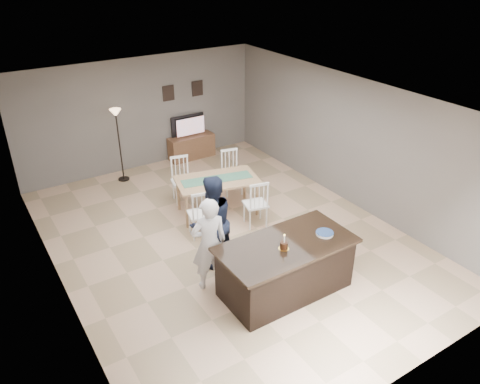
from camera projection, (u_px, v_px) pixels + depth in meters
floor at (227, 238)px, 8.94m from camera, size 8.00×8.00×0.00m
room_shell at (226, 157)px, 8.15m from camera, size 8.00×8.00×8.00m
kitchen_island at (285, 267)px, 7.38m from camera, size 2.15×1.10×0.90m
tv_console at (192, 147)px, 12.18m from camera, size 1.20×0.40×0.60m
television at (189, 126)px, 11.97m from camera, size 0.91×0.12×0.53m
tv_screen_glow at (191, 126)px, 11.90m from camera, size 0.78×0.00×0.78m
picture_frames at (183, 91)px, 11.63m from camera, size 1.10×0.02×0.38m
doorway at (103, 319)px, 5.22m from camera, size 0.00×2.10×2.65m
woman at (209, 244)px, 7.33m from camera, size 0.65×0.49×1.62m
man at (212, 223)px, 7.83m from camera, size 0.88×0.72×1.68m
birthday_cake at (284, 245)px, 7.03m from camera, size 0.17×0.17×0.26m
plate_stack at (325, 233)px, 7.39m from camera, size 0.28×0.28×0.04m
dining_table at (217, 185)px, 9.51m from camera, size 1.93×2.14×1.00m
floor_lamp at (117, 126)px, 10.54m from camera, size 0.26×0.26×1.74m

